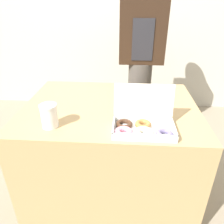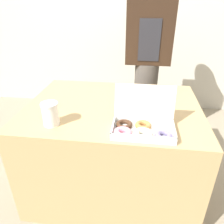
# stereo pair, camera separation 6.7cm
# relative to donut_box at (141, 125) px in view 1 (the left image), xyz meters

# --- Properties ---
(ground_plane) EXTENTS (14.00, 14.00, 0.00)m
(ground_plane) POSITION_rel_donut_box_xyz_m (-0.20, 0.32, -0.76)
(ground_plane) COLOR gray
(wall_back) EXTENTS (10.00, 0.05, 2.60)m
(wall_back) POSITION_rel_donut_box_xyz_m (-0.20, 1.88, 0.54)
(wall_back) COLOR beige
(wall_back) RESTS_ON ground_plane
(table) EXTENTS (1.20, 0.90, 0.73)m
(table) POSITION_rel_donut_box_xyz_m (-0.20, 0.32, -0.40)
(table) COLOR tan
(table) RESTS_ON ground_plane
(donut_box) EXTENTS (0.35, 0.25, 0.24)m
(donut_box) POSITION_rel_donut_box_xyz_m (0.00, 0.00, 0.00)
(donut_box) COLOR white
(donut_box) RESTS_ON table
(coffee_cup) EXTENTS (0.10, 0.10, 0.14)m
(coffee_cup) POSITION_rel_donut_box_xyz_m (-0.52, 0.01, 0.03)
(coffee_cup) COLOR white
(coffee_cup) RESTS_ON table
(person_customer) EXTENTS (0.41, 0.24, 1.64)m
(person_customer) POSITION_rel_donut_box_xyz_m (0.04, 1.02, 0.15)
(person_customer) COLOR #4C4742
(person_customer) RESTS_ON ground_plane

